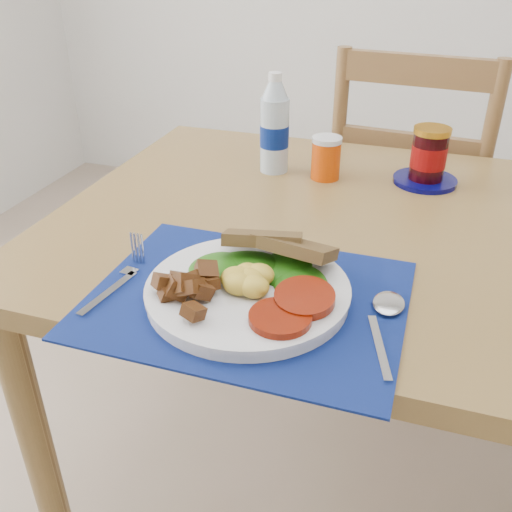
{
  "coord_description": "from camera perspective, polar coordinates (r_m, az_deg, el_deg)",
  "views": [
    {
      "loc": [
        0.0,
        -0.79,
        1.24
      ],
      "look_at": [
        -0.23,
        -0.07,
        0.8
      ],
      "focal_mm": 40.0,
      "sensor_mm": 36.0,
      "label": 1
    }
  ],
  "objects": [
    {
      "name": "table",
      "position": [
        1.14,
        15.56,
        -1.26
      ],
      "size": [
        1.4,
        0.9,
        0.75
      ],
      "color": "brown",
      "rests_on": "ground"
    },
    {
      "name": "chair_far",
      "position": [
        1.73,
        15.05,
        7.23
      ],
      "size": [
        0.47,
        0.45,
        1.19
      ],
      "rotation": [
        0.0,
        0.0,
        3.06
      ],
      "color": "brown",
      "rests_on": "ground"
    },
    {
      "name": "placemat",
      "position": [
        0.87,
        -0.82,
        -4.25
      ],
      "size": [
        0.47,
        0.37,
        0.0
      ],
      "primitive_type": "cube",
      "rotation": [
        0.0,
        0.0,
        -0.0
      ],
      "color": "black",
      "rests_on": "table"
    },
    {
      "name": "breakfast_plate",
      "position": [
        0.85,
        -1.31,
        -3.05
      ],
      "size": [
        0.3,
        0.3,
        0.07
      ],
      "rotation": [
        0.0,
        0.0,
        0.06
      ],
      "color": "silver",
      "rests_on": "placemat"
    },
    {
      "name": "fork",
      "position": [
        0.93,
        -13.25,
        -2.26
      ],
      "size": [
        0.03,
        0.19,
        0.0
      ],
      "rotation": [
        0.0,
        0.0,
        -0.14
      ],
      "color": "#B2B5BA",
      "rests_on": "placemat"
    },
    {
      "name": "spoon",
      "position": [
        0.84,
        12.87,
        -5.87
      ],
      "size": [
        0.05,
        0.2,
        0.01
      ],
      "rotation": [
        0.0,
        0.0,
        0.29
      ],
      "color": "#B2B5BA",
      "rests_on": "placemat"
    },
    {
      "name": "water_bottle",
      "position": [
        1.3,
        1.86,
        12.57
      ],
      "size": [
        0.07,
        0.07,
        0.22
      ],
      "color": "#ADBFCC",
      "rests_on": "table"
    },
    {
      "name": "juice_glass",
      "position": [
        1.29,
        7.01,
        9.6
      ],
      "size": [
        0.06,
        0.06,
        0.09
      ],
      "primitive_type": "cylinder",
      "color": "#D14005",
      "rests_on": "table"
    },
    {
      "name": "jam_on_saucer",
      "position": [
        1.3,
        16.84,
        9.27
      ],
      "size": [
        0.14,
        0.14,
        0.12
      ],
      "color": "#040549",
      "rests_on": "table"
    }
  ]
}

